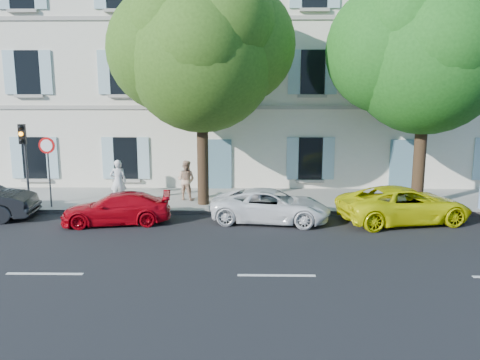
{
  "coord_description": "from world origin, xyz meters",
  "views": [
    {
      "loc": [
        -0.72,
        -15.38,
        4.56
      ],
      "look_at": [
        -1.05,
        2.0,
        1.4
      ],
      "focal_mm": 35.0,
      "sensor_mm": 36.0,
      "label": 1
    }
  ],
  "objects_px": {
    "tree_right": "(426,58)",
    "pedestrian_b": "(186,180)",
    "pedestrian_a": "(118,181)",
    "traffic_light": "(24,148)",
    "tree_left": "(201,58)",
    "road_sign": "(48,157)",
    "car_red_coupe": "(117,208)",
    "car_white_coupe": "(271,206)",
    "car_yellow_supercar": "(404,205)"
  },
  "relations": [
    {
      "from": "pedestrian_a",
      "to": "pedestrian_b",
      "type": "relative_size",
      "value": 1.06
    },
    {
      "from": "car_red_coupe",
      "to": "car_white_coupe",
      "type": "distance_m",
      "value": 5.56
    },
    {
      "from": "car_yellow_supercar",
      "to": "traffic_light",
      "type": "bearing_deg",
      "value": 72.32
    },
    {
      "from": "tree_left",
      "to": "car_red_coupe",
      "type": "bearing_deg",
      "value": -139.01
    },
    {
      "from": "car_red_coupe",
      "to": "tree_left",
      "type": "distance_m",
      "value": 6.64
    },
    {
      "from": "tree_left",
      "to": "pedestrian_b",
      "type": "bearing_deg",
      "value": 135.18
    },
    {
      "from": "car_white_coupe",
      "to": "road_sign",
      "type": "height_order",
      "value": "road_sign"
    },
    {
      "from": "car_white_coupe",
      "to": "traffic_light",
      "type": "relative_size",
      "value": 1.3
    },
    {
      "from": "tree_right",
      "to": "pedestrian_a",
      "type": "bearing_deg",
      "value": 178.5
    },
    {
      "from": "tree_right",
      "to": "road_sign",
      "type": "relative_size",
      "value": 3.24
    },
    {
      "from": "car_red_coupe",
      "to": "tree_left",
      "type": "relative_size",
      "value": 0.42
    },
    {
      "from": "tree_right",
      "to": "pedestrian_a",
      "type": "height_order",
      "value": "tree_right"
    },
    {
      "from": "road_sign",
      "to": "pedestrian_b",
      "type": "distance_m",
      "value": 5.56
    },
    {
      "from": "car_yellow_supercar",
      "to": "pedestrian_b",
      "type": "height_order",
      "value": "pedestrian_b"
    },
    {
      "from": "car_yellow_supercar",
      "to": "traffic_light",
      "type": "xyz_separation_m",
      "value": [
        -14.44,
        1.47,
        1.88
      ]
    },
    {
      "from": "car_white_coupe",
      "to": "pedestrian_a",
      "type": "distance_m",
      "value": 6.63
    },
    {
      "from": "tree_right",
      "to": "pedestrian_b",
      "type": "height_order",
      "value": "tree_right"
    },
    {
      "from": "road_sign",
      "to": "pedestrian_a",
      "type": "bearing_deg",
      "value": 17.58
    },
    {
      "from": "road_sign",
      "to": "car_red_coupe",
      "type": "bearing_deg",
      "value": -30.26
    },
    {
      "from": "tree_right",
      "to": "pedestrian_b",
      "type": "distance_m",
      "value": 10.73
    },
    {
      "from": "tree_left",
      "to": "pedestrian_b",
      "type": "xyz_separation_m",
      "value": [
        -0.81,
        0.8,
        -5.0
      ]
    },
    {
      "from": "pedestrian_a",
      "to": "tree_right",
      "type": "bearing_deg",
      "value": 164.57
    },
    {
      "from": "car_yellow_supercar",
      "to": "road_sign",
      "type": "xyz_separation_m",
      "value": [
        -13.54,
        1.5,
        1.51
      ]
    },
    {
      "from": "car_red_coupe",
      "to": "road_sign",
      "type": "height_order",
      "value": "road_sign"
    },
    {
      "from": "car_yellow_supercar",
      "to": "pedestrian_b",
      "type": "distance_m",
      "value": 8.82
    },
    {
      "from": "tree_right",
      "to": "road_sign",
      "type": "bearing_deg",
      "value": -178.14
    },
    {
      "from": "car_yellow_supercar",
      "to": "pedestrian_a",
      "type": "relative_size",
      "value": 2.63
    },
    {
      "from": "car_yellow_supercar",
      "to": "road_sign",
      "type": "height_order",
      "value": "road_sign"
    },
    {
      "from": "car_red_coupe",
      "to": "road_sign",
      "type": "bearing_deg",
      "value": -129.32
    },
    {
      "from": "tree_left",
      "to": "pedestrian_b",
      "type": "distance_m",
      "value": 5.13
    },
    {
      "from": "car_white_coupe",
      "to": "tree_right",
      "type": "height_order",
      "value": "tree_right"
    },
    {
      "from": "car_red_coupe",
      "to": "car_yellow_supercar",
      "type": "height_order",
      "value": "car_yellow_supercar"
    },
    {
      "from": "car_yellow_supercar",
      "to": "car_white_coupe",
      "type": "bearing_deg",
      "value": 78.07
    },
    {
      "from": "tree_left",
      "to": "road_sign",
      "type": "distance_m",
      "value": 7.19
    },
    {
      "from": "tree_left",
      "to": "car_white_coupe",
      "type": "bearing_deg",
      "value": -38.72
    },
    {
      "from": "car_red_coupe",
      "to": "tree_left",
      "type": "xyz_separation_m",
      "value": [
        2.87,
        2.5,
        5.44
      ]
    },
    {
      "from": "tree_right",
      "to": "traffic_light",
      "type": "height_order",
      "value": "tree_right"
    },
    {
      "from": "tree_right",
      "to": "road_sign",
      "type": "height_order",
      "value": "tree_right"
    },
    {
      "from": "car_white_coupe",
      "to": "road_sign",
      "type": "xyz_separation_m",
      "value": [
        -8.72,
        1.5,
        1.57
      ]
    },
    {
      "from": "car_yellow_supercar",
      "to": "pedestrian_a",
      "type": "xyz_separation_m",
      "value": [
        -11.02,
        2.3,
        0.39
      ]
    },
    {
      "from": "pedestrian_a",
      "to": "traffic_light",
      "type": "bearing_deg",
      "value": -0.35
    },
    {
      "from": "traffic_light",
      "to": "pedestrian_a",
      "type": "relative_size",
      "value": 1.83
    },
    {
      "from": "car_white_coupe",
      "to": "pedestrian_a",
      "type": "height_order",
      "value": "pedestrian_a"
    },
    {
      "from": "road_sign",
      "to": "pedestrian_b",
      "type": "height_order",
      "value": "road_sign"
    },
    {
      "from": "car_red_coupe",
      "to": "pedestrian_b",
      "type": "relative_size",
      "value": 2.27
    },
    {
      "from": "road_sign",
      "to": "pedestrian_a",
      "type": "height_order",
      "value": "road_sign"
    },
    {
      "from": "pedestrian_b",
      "to": "car_white_coupe",
      "type": "bearing_deg",
      "value": 159.12
    },
    {
      "from": "pedestrian_a",
      "to": "pedestrian_b",
      "type": "bearing_deg",
      "value": 179.56
    },
    {
      "from": "tree_left",
      "to": "road_sign",
      "type": "bearing_deg",
      "value": -173.9
    },
    {
      "from": "car_white_coupe",
      "to": "road_sign",
      "type": "distance_m",
      "value": 8.98
    }
  ]
}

